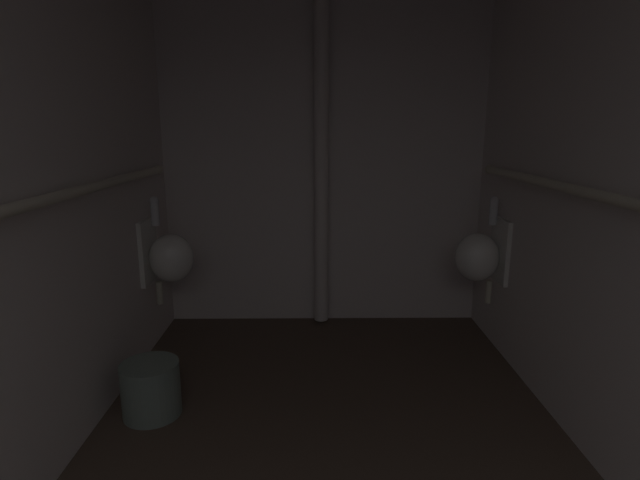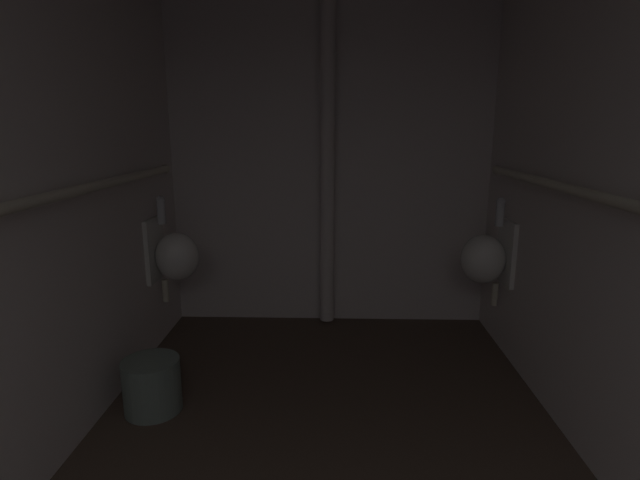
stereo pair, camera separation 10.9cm
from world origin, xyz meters
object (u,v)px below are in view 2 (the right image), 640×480
at_px(urinal_right_mid, 486,257).
at_px(standpipe_back_wall, 327,171).
at_px(urinal_left_mid, 174,255).
at_px(waste_bin, 152,385).

height_order(urinal_right_mid, standpipe_back_wall, standpipe_back_wall).
xyz_separation_m(urinal_left_mid, urinal_right_mid, (2.15, -0.00, 0.00)).
xyz_separation_m(urinal_left_mid, standpipe_back_wall, (1.06, 0.45, 0.55)).
bearing_deg(urinal_right_mid, standpipe_back_wall, 157.61).
bearing_deg(waste_bin, urinal_left_mid, 97.80).
height_order(urinal_right_mid, waste_bin, urinal_right_mid).
distance_m(urinal_right_mid, standpipe_back_wall, 1.30).
xyz_separation_m(urinal_right_mid, waste_bin, (-2.03, -0.84, -0.52)).
height_order(urinal_left_mid, waste_bin, urinal_left_mid).
distance_m(standpipe_back_wall, waste_bin, 1.92).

